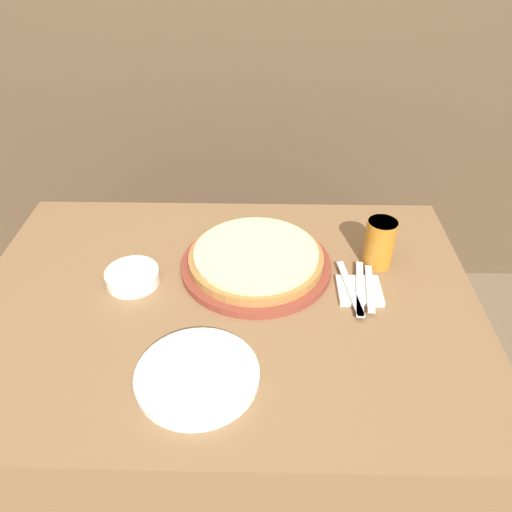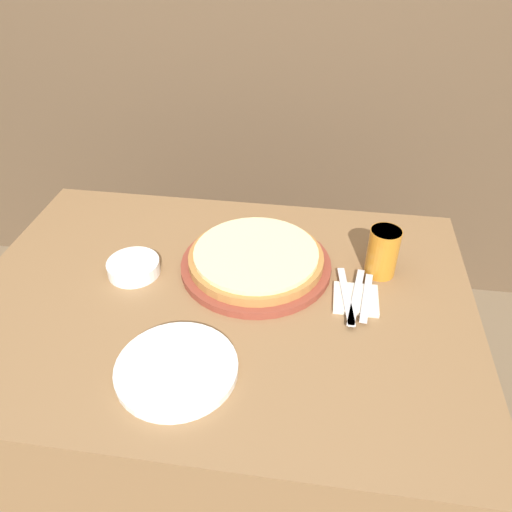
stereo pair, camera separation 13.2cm
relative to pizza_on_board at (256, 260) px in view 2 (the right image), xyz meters
The scene contains 10 objects.
ground_plane 0.76m from the pizza_on_board, 121.41° to the right, with size 12.00×12.00×0.00m, color #756047.
dining_table 0.41m from the pizza_on_board, 121.41° to the right, with size 1.27×0.91×0.72m.
pizza_on_board is the anchor object (origin of this frame).
beer_glass 0.33m from the pizza_on_board, ahead, with size 0.08×0.08×0.13m.
dinner_plate 0.39m from the pizza_on_board, 107.00° to the right, with size 0.26×0.26×0.02m.
side_bowl 0.32m from the pizza_on_board, 168.17° to the right, with size 0.14×0.14×0.04m.
napkin_stack 0.28m from the pizza_on_board, 19.69° to the right, with size 0.11×0.11×0.01m.
fork 0.26m from the pizza_on_board, 21.57° to the right, with size 0.05×0.21×0.00m.
dinner_knife 0.28m from the pizza_on_board, 19.69° to the right, with size 0.05×0.21×0.00m.
spoon 0.30m from the pizza_on_board, 18.10° to the right, with size 0.04×0.18×0.00m.
Camera 2 is at (0.23, -0.92, 1.55)m, focal length 35.00 mm.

